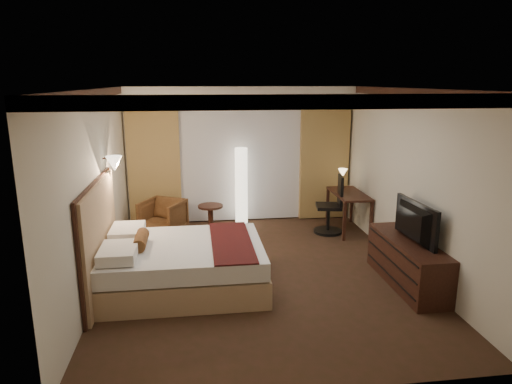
{
  "coord_description": "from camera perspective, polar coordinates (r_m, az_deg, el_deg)",
  "views": [
    {
      "loc": [
        -0.9,
        -6.3,
        2.8
      ],
      "look_at": [
        0.0,
        0.4,
        1.15
      ],
      "focal_mm": 32.0,
      "sensor_mm": 36.0,
      "label": 1
    }
  ],
  "objects": [
    {
      "name": "floor",
      "position": [
        6.96,
        0.45,
        -10.03
      ],
      "size": [
        4.5,
        5.5,
        0.01
      ],
      "primitive_type": "cube",
      "color": "#332413",
      "rests_on": "ground"
    },
    {
      "name": "ceiling",
      "position": [
        6.37,
        0.49,
        12.81
      ],
      "size": [
        4.5,
        5.5,
        0.01
      ],
      "primitive_type": "cube",
      "color": "white",
      "rests_on": "back_wall"
    },
    {
      "name": "back_wall",
      "position": [
        9.21,
        -1.96,
        4.66
      ],
      "size": [
        4.5,
        0.02,
        2.7
      ],
      "primitive_type": "cube",
      "color": "beige",
      "rests_on": "floor"
    },
    {
      "name": "left_wall",
      "position": [
        6.6,
        -19.24,
        0.25
      ],
      "size": [
        0.02,
        5.5,
        2.7
      ],
      "primitive_type": "cube",
      "color": "beige",
      "rests_on": "floor"
    },
    {
      "name": "right_wall",
      "position": [
        7.19,
        18.51,
        1.37
      ],
      "size": [
        0.02,
        5.5,
        2.7
      ],
      "primitive_type": "cube",
      "color": "beige",
      "rests_on": "floor"
    },
    {
      "name": "crown_molding",
      "position": [
        6.37,
        0.49,
        12.27
      ],
      "size": [
        4.5,
        5.5,
        0.12
      ],
      "primitive_type": null,
      "color": "black",
      "rests_on": "ceiling"
    },
    {
      "name": "soffit",
      "position": [
        8.85,
        -1.86,
        12.42
      ],
      "size": [
        4.5,
        0.5,
        0.2
      ],
      "primitive_type": "cube",
      "color": "white",
      "rests_on": "ceiling"
    },
    {
      "name": "curtain_sheer",
      "position": [
        9.15,
        -1.91,
        3.96
      ],
      "size": [
        2.48,
        0.04,
        2.45
      ],
      "primitive_type": "cube",
      "color": "silver",
      "rests_on": "back_wall"
    },
    {
      "name": "curtain_left_drape",
      "position": [
        9.08,
        -12.62,
        3.56
      ],
      "size": [
        1.0,
        0.14,
        2.45
      ],
      "primitive_type": "cube",
      "color": "tan",
      "rests_on": "back_wall"
    },
    {
      "name": "curtain_right_drape",
      "position": [
        9.41,
        8.51,
        4.09
      ],
      "size": [
        1.0,
        0.14,
        2.45
      ],
      "primitive_type": "cube",
      "color": "tan",
      "rests_on": "back_wall"
    },
    {
      "name": "wall_sconce",
      "position": [
        7.03,
        -17.31,
        3.42
      ],
      "size": [
        0.24,
        0.24,
        0.24
      ],
      "primitive_type": null,
      "color": "white",
      "rests_on": "left_wall"
    },
    {
      "name": "bed",
      "position": [
        6.47,
        -8.92,
        -9.0
      ],
      "size": [
        2.18,
        1.7,
        0.64
      ],
      "primitive_type": null,
      "color": "white",
      "rests_on": "floor"
    },
    {
      "name": "headboard",
      "position": [
        6.45,
        -18.94,
        -5.6
      ],
      "size": [
        0.12,
        2.0,
        1.5
      ],
      "primitive_type": null,
      "color": "tan",
      "rests_on": "floor"
    },
    {
      "name": "armchair",
      "position": [
        8.68,
        -11.58,
        -2.89
      ],
      "size": [
        0.93,
        0.91,
        0.72
      ],
      "primitive_type": "imported",
      "rotation": [
        0.0,
        0.0,
        -0.48
      ],
      "color": "#4A2D16",
      "rests_on": "floor"
    },
    {
      "name": "side_table",
      "position": [
        8.71,
        -5.69,
        -3.3
      ],
      "size": [
        0.47,
        0.47,
        0.52
      ],
      "primitive_type": null,
      "color": "black",
      "rests_on": "floor"
    },
    {
      "name": "floor_lamp",
      "position": [
        8.97,
        -1.84,
        0.69
      ],
      "size": [
        0.33,
        0.33,
        1.56
      ],
      "primitive_type": null,
      "color": "white",
      "rests_on": "floor"
    },
    {
      "name": "desk",
      "position": [
        8.85,
        11.45,
        -2.46
      ],
      "size": [
        0.55,
        1.15,
        0.75
      ],
      "primitive_type": null,
      "color": "black",
      "rests_on": "floor"
    },
    {
      "name": "desk_lamp",
      "position": [
        9.11,
        10.75,
        1.57
      ],
      "size": [
        0.18,
        0.18,
        0.34
      ],
      "primitive_type": null,
      "color": "#FFD899",
      "rests_on": "desk"
    },
    {
      "name": "office_chair",
      "position": [
        8.64,
        9.08,
        -1.53
      ],
      "size": [
        0.62,
        0.62,
        1.11
      ],
      "primitive_type": null,
      "rotation": [
        0.0,
        0.0,
        -0.17
      ],
      "color": "black",
      "rests_on": "floor"
    },
    {
      "name": "dresser",
      "position": [
        6.8,
        18.41,
        -8.36
      ],
      "size": [
        0.5,
        1.68,
        0.65
      ],
      "primitive_type": null,
      "color": "black",
      "rests_on": "floor"
    },
    {
      "name": "television",
      "position": [
        6.59,
        18.58,
        -3.31
      ],
      "size": [
        0.65,
        1.08,
        0.14
      ],
      "primitive_type": "imported",
      "rotation": [
        0.0,
        0.0,
        1.62
      ],
      "color": "black",
      "rests_on": "dresser"
    }
  ]
}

